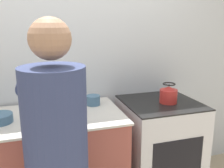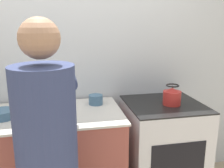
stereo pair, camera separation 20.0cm
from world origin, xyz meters
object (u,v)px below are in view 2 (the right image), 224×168
(person, at_px, (47,151))
(kettle, at_px, (172,96))
(bowl_prep, at_px, (2,114))
(oven, at_px, (162,151))
(cutting_board, at_px, (49,118))
(knife, at_px, (43,118))

(person, bearing_deg, kettle, 28.02)
(person, bearing_deg, bowl_prep, 122.30)
(oven, distance_m, cutting_board, 1.11)
(person, xyz_separation_m, knife, (-0.05, 0.47, 0.03))
(person, height_order, bowl_prep, person)
(kettle, xyz_separation_m, bowl_prep, (-1.41, 0.02, -0.07))
(cutting_board, relative_size, knife, 1.25)
(knife, height_order, bowl_prep, bowl_prep)
(oven, height_order, person, person)
(cutting_board, xyz_separation_m, bowl_prep, (-0.36, 0.08, 0.02))
(person, distance_m, cutting_board, 0.50)
(knife, bearing_deg, cutting_board, 39.95)
(oven, height_order, cutting_board, oven)
(oven, bearing_deg, cutting_board, -174.16)
(oven, bearing_deg, person, -149.07)
(oven, height_order, knife, knife)
(cutting_board, distance_m, bowl_prep, 0.37)
(knife, distance_m, bowl_prep, 0.33)
(knife, bearing_deg, oven, 15.22)
(oven, distance_m, person, 1.24)
(person, height_order, knife, person)
(cutting_board, distance_m, knife, 0.05)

